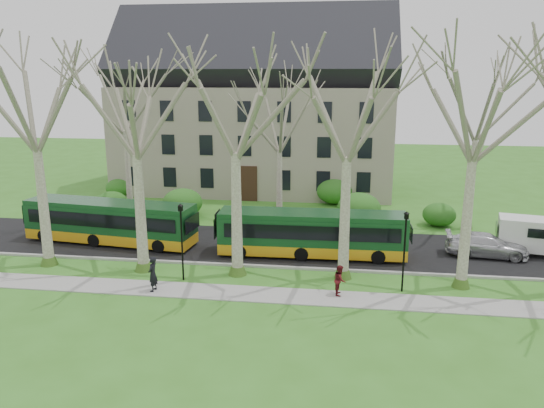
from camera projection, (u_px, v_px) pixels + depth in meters
The scene contains 15 objects.
ground at pixel (291, 278), 29.93m from camera, with size 120.00×120.00×0.00m, color #377421.
sidewalk at pixel (287, 296), 27.52m from camera, with size 70.00×2.00×0.06m, color gray.
road at pixel (300, 247), 35.21m from camera, with size 80.00×8.00×0.06m, color black.
curb at pixel (294, 268), 31.36m from camera, with size 80.00×0.25×0.14m, color #A5A39E.
building at pixel (256, 106), 51.84m from camera, with size 26.50×12.20×16.00m.
tree_row_verge at pixel (293, 155), 28.53m from camera, with size 49.00×7.00×14.00m.
tree_row_far at pixel (289, 146), 39.23m from camera, with size 33.00×7.00×12.00m.
lamp_row at pixel (290, 241), 28.35m from camera, with size 36.22×0.22×4.30m.
hedges at pixel (252, 201), 43.76m from camera, with size 30.60×8.60×2.00m.
bus_lead at pixel (110, 222), 35.75m from camera, with size 11.73×2.44×2.93m, color #12401D, non-canonical shape.
bus_follow at pixel (312, 233), 33.22m from camera, with size 11.61×2.42×2.90m, color #12401D, non-canonical shape.
sedan at pixel (487, 245), 33.26m from camera, with size 2.02×4.96×1.44m, color #BCBCC2.
van_a at pixel (543, 237), 33.36m from camera, with size 5.30×1.93×2.31m, color silver, non-canonical shape.
pedestrian_a at pixel (153, 274), 27.88m from camera, with size 0.69×0.45×1.89m, color black.
pedestrian_b at pixel (340, 280), 27.47m from camera, with size 0.78×0.60×1.60m, color #541317.
Camera 1 is at (2.68, -27.92, 11.32)m, focal length 35.00 mm.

